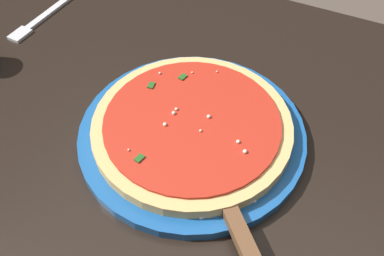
# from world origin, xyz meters

# --- Properties ---
(restaurant_table) EXTENTS (1.02, 0.72, 0.73)m
(restaurant_table) POSITION_xyz_m (0.00, 0.00, 0.59)
(restaurant_table) COLOR black
(restaurant_table) RESTS_ON ground_plane
(serving_plate) EXTENTS (0.30, 0.30, 0.01)m
(serving_plate) POSITION_xyz_m (0.04, -0.01, 0.74)
(serving_plate) COLOR #195199
(serving_plate) RESTS_ON restaurant_table
(pizza) EXTENTS (0.26, 0.26, 0.02)m
(pizza) POSITION_xyz_m (0.04, -0.01, 0.76)
(pizza) COLOR #DBB26B
(pizza) RESTS_ON serving_plate
(pizza_server) EXTENTS (0.19, 0.19, 0.01)m
(pizza_server) POSITION_xyz_m (0.15, -0.12, 0.75)
(pizza_server) COLOR silver
(pizza_server) RESTS_ON serving_plate
(fork) EXTENTS (0.03, 0.19, 0.00)m
(fork) POSITION_xyz_m (-0.31, 0.12, 0.74)
(fork) COLOR silver
(fork) RESTS_ON restaurant_table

